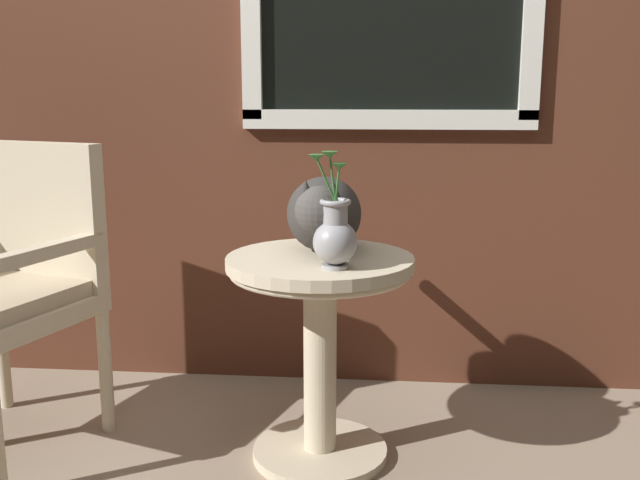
{
  "coord_description": "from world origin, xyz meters",
  "views": [
    {
      "loc": [
        0.39,
        -1.88,
        1.11
      ],
      "look_at": [
        0.2,
        0.17,
        0.69
      ],
      "focal_mm": 40.37,
      "sensor_mm": 36.0,
      "label": 1
    }
  ],
  "objects_px": {
    "wicker_chair": "(7,278)",
    "cat": "(324,213)",
    "wicker_side_table": "(320,320)",
    "pewter_vase_with_ivy": "(335,234)"
  },
  "relations": [
    {
      "from": "wicker_side_table",
      "to": "wicker_chair",
      "type": "distance_m",
      "value": 1.0
    },
    {
      "from": "wicker_side_table",
      "to": "cat",
      "type": "distance_m",
      "value": 0.32
    },
    {
      "from": "wicker_chair",
      "to": "cat",
      "type": "relative_size",
      "value": 1.66
    },
    {
      "from": "cat",
      "to": "wicker_chair",
      "type": "bearing_deg",
      "value": -178.12
    },
    {
      "from": "wicker_chair",
      "to": "cat",
      "type": "distance_m",
      "value": 1.02
    },
    {
      "from": "wicker_side_table",
      "to": "pewter_vase_with_ivy",
      "type": "xyz_separation_m",
      "value": [
        0.05,
        -0.14,
        0.29
      ]
    },
    {
      "from": "pewter_vase_with_ivy",
      "to": "wicker_side_table",
      "type": "bearing_deg",
      "value": 110.76
    },
    {
      "from": "wicker_side_table",
      "to": "cat",
      "type": "relative_size",
      "value": 1.11
    },
    {
      "from": "wicker_chair",
      "to": "cat",
      "type": "height_order",
      "value": "wicker_chair"
    },
    {
      "from": "wicker_chair",
      "to": "wicker_side_table",
      "type": "bearing_deg",
      "value": -2.15
    }
  ]
}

